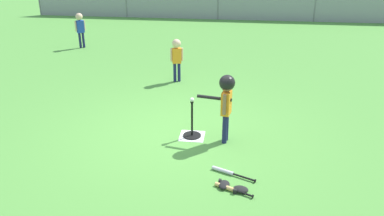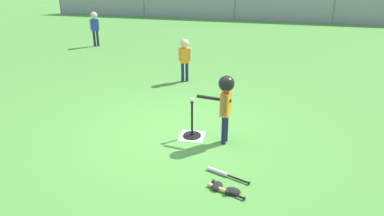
{
  "view_description": "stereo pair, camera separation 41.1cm",
  "coord_description": "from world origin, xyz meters",
  "px_view_note": "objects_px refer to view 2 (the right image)",
  "views": [
    {
      "loc": [
        1.06,
        -6.3,
        3.29
      ],
      "look_at": [
        0.26,
        -0.05,
        0.55
      ],
      "focal_mm": 37.04,
      "sensor_mm": 36.0,
      "label": 1
    },
    {
      "loc": [
        1.46,
        -6.23,
        3.29
      ],
      "look_at": [
        0.26,
        -0.05,
        0.55
      ],
      "focal_mm": 37.04,
      "sensor_mm": 36.0,
      "label": 2
    }
  ],
  "objects_px": {
    "fielder_near_left": "(95,24)",
    "glove_near_bats": "(217,186)",
    "fielder_deep_left": "(185,54)",
    "glove_by_plate": "(233,191)",
    "spare_bat_wood": "(221,189)",
    "batting_tee": "(192,131)",
    "spare_bat_silver": "(222,173)",
    "batter_child": "(226,96)",
    "baseball_on_tee": "(192,100)"
  },
  "relations": [
    {
      "from": "baseball_on_tee",
      "to": "fielder_deep_left",
      "type": "height_order",
      "value": "fielder_deep_left"
    },
    {
      "from": "fielder_deep_left",
      "to": "spare_bat_silver",
      "type": "bearing_deg",
      "value": -70.52
    },
    {
      "from": "glove_near_bats",
      "to": "batting_tee",
      "type": "bearing_deg",
      "value": 113.52
    },
    {
      "from": "fielder_deep_left",
      "to": "fielder_near_left",
      "type": "bearing_deg",
      "value": 141.74
    },
    {
      "from": "fielder_near_left",
      "to": "glove_near_bats",
      "type": "bearing_deg",
      "value": -55.41
    },
    {
      "from": "batting_tee",
      "to": "glove_by_plate",
      "type": "bearing_deg",
      "value": -60.74
    },
    {
      "from": "fielder_near_left",
      "to": "baseball_on_tee",
      "type": "bearing_deg",
      "value": -52.88
    },
    {
      "from": "fielder_deep_left",
      "to": "spare_bat_wood",
      "type": "xyz_separation_m",
      "value": [
        1.45,
        -4.4,
        -0.65
      ]
    },
    {
      "from": "fielder_deep_left",
      "to": "glove_by_plate",
      "type": "height_order",
      "value": "fielder_deep_left"
    },
    {
      "from": "batting_tee",
      "to": "spare_bat_wood",
      "type": "distance_m",
      "value": 1.72
    },
    {
      "from": "batter_child",
      "to": "fielder_near_left",
      "type": "relative_size",
      "value": 1.11
    },
    {
      "from": "fielder_near_left",
      "to": "batting_tee",
      "type": "bearing_deg",
      "value": -52.88
    },
    {
      "from": "baseball_on_tee",
      "to": "spare_bat_silver",
      "type": "xyz_separation_m",
      "value": [
        0.68,
        -1.14,
        -0.68
      ]
    },
    {
      "from": "batting_tee",
      "to": "spare_bat_wood",
      "type": "height_order",
      "value": "batting_tee"
    },
    {
      "from": "baseball_on_tee",
      "to": "glove_by_plate",
      "type": "distance_m",
      "value": 1.92
    },
    {
      "from": "batting_tee",
      "to": "batter_child",
      "type": "bearing_deg",
      "value": -10.85
    },
    {
      "from": "batter_child",
      "to": "fielder_near_left",
      "type": "xyz_separation_m",
      "value": [
        -4.84,
        5.73,
        -0.16
      ]
    },
    {
      "from": "fielder_deep_left",
      "to": "spare_bat_wood",
      "type": "height_order",
      "value": "fielder_deep_left"
    },
    {
      "from": "spare_bat_silver",
      "to": "glove_by_plate",
      "type": "relative_size",
      "value": 2.73
    },
    {
      "from": "fielder_near_left",
      "to": "spare_bat_silver",
      "type": "distance_m",
      "value": 8.4
    },
    {
      "from": "baseball_on_tee",
      "to": "spare_bat_silver",
      "type": "distance_m",
      "value": 1.49
    },
    {
      "from": "fielder_deep_left",
      "to": "glove_by_plate",
      "type": "xyz_separation_m",
      "value": [
        1.61,
        -4.42,
        -0.64
      ]
    },
    {
      "from": "fielder_deep_left",
      "to": "batter_child",
      "type": "bearing_deg",
      "value": -65.94
    },
    {
      "from": "fielder_deep_left",
      "to": "spare_bat_silver",
      "type": "xyz_separation_m",
      "value": [
        1.41,
        -3.99,
        -0.65
      ]
    },
    {
      "from": "fielder_deep_left",
      "to": "spare_bat_wood",
      "type": "bearing_deg",
      "value": -71.81
    },
    {
      "from": "baseball_on_tee",
      "to": "batter_child",
      "type": "height_order",
      "value": "batter_child"
    },
    {
      "from": "batter_child",
      "to": "baseball_on_tee",
      "type": "bearing_deg",
      "value": 169.15
    },
    {
      "from": "batting_tee",
      "to": "spare_bat_silver",
      "type": "relative_size",
      "value": 1.0
    },
    {
      "from": "fielder_deep_left",
      "to": "glove_near_bats",
      "type": "bearing_deg",
      "value": -72.35
    },
    {
      "from": "baseball_on_tee",
      "to": "fielder_near_left",
      "type": "distance_m",
      "value": 7.05
    },
    {
      "from": "baseball_on_tee",
      "to": "fielder_deep_left",
      "type": "bearing_deg",
      "value": 104.42
    },
    {
      "from": "glove_by_plate",
      "to": "fielder_near_left",
      "type": "bearing_deg",
      "value": 125.52
    },
    {
      "from": "batting_tee",
      "to": "spare_bat_silver",
      "type": "height_order",
      "value": "batting_tee"
    },
    {
      "from": "spare_bat_silver",
      "to": "batting_tee",
      "type": "bearing_deg",
      "value": 120.72
    },
    {
      "from": "batter_child",
      "to": "spare_bat_silver",
      "type": "distance_m",
      "value": 1.33
    },
    {
      "from": "fielder_near_left",
      "to": "fielder_deep_left",
      "type": "xyz_separation_m",
      "value": [
        3.52,
        -2.78,
        -0.03
      ]
    },
    {
      "from": "batter_child",
      "to": "spare_bat_silver",
      "type": "bearing_deg",
      "value": -84.97
    },
    {
      "from": "fielder_deep_left",
      "to": "spare_bat_wood",
      "type": "relative_size",
      "value": 1.9
    },
    {
      "from": "glove_near_bats",
      "to": "spare_bat_wood",
      "type": "bearing_deg",
      "value": -46.54
    },
    {
      "from": "spare_bat_silver",
      "to": "fielder_deep_left",
      "type": "bearing_deg",
      "value": 109.48
    },
    {
      "from": "fielder_deep_left",
      "to": "glove_near_bats",
      "type": "xyz_separation_m",
      "value": [
        1.38,
        -4.33,
        -0.64
      ]
    },
    {
      "from": "baseball_on_tee",
      "to": "spare_bat_silver",
      "type": "height_order",
      "value": "baseball_on_tee"
    },
    {
      "from": "glove_by_plate",
      "to": "batting_tee",
      "type": "bearing_deg",
      "value": 119.26
    },
    {
      "from": "baseball_on_tee",
      "to": "batter_child",
      "type": "bearing_deg",
      "value": -10.85
    },
    {
      "from": "batter_child",
      "to": "spare_bat_wood",
      "type": "distance_m",
      "value": 1.67
    },
    {
      "from": "batting_tee",
      "to": "baseball_on_tee",
      "type": "xyz_separation_m",
      "value": [
        0.0,
        0.0,
        0.6
      ]
    },
    {
      "from": "baseball_on_tee",
      "to": "glove_by_plate",
      "type": "bearing_deg",
      "value": -60.74
    },
    {
      "from": "spare_bat_wood",
      "to": "glove_near_bats",
      "type": "height_order",
      "value": "glove_near_bats"
    },
    {
      "from": "fielder_near_left",
      "to": "spare_bat_silver",
      "type": "height_order",
      "value": "fielder_near_left"
    },
    {
      "from": "batter_child",
      "to": "spare_bat_wood",
      "type": "xyz_separation_m",
      "value": [
        0.13,
        -1.44,
        -0.84
      ]
    }
  ]
}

